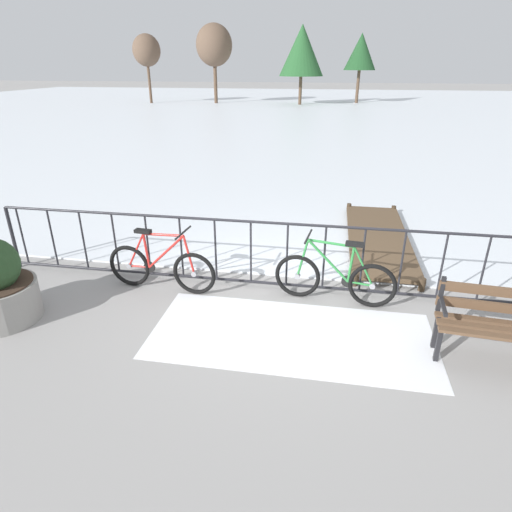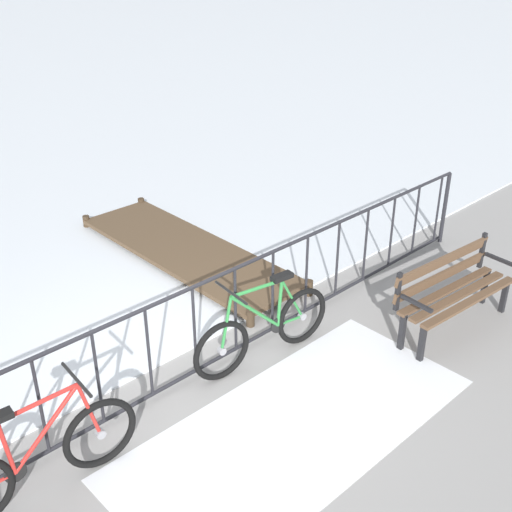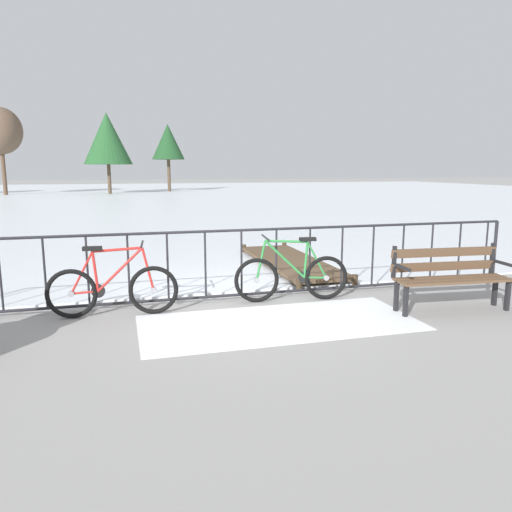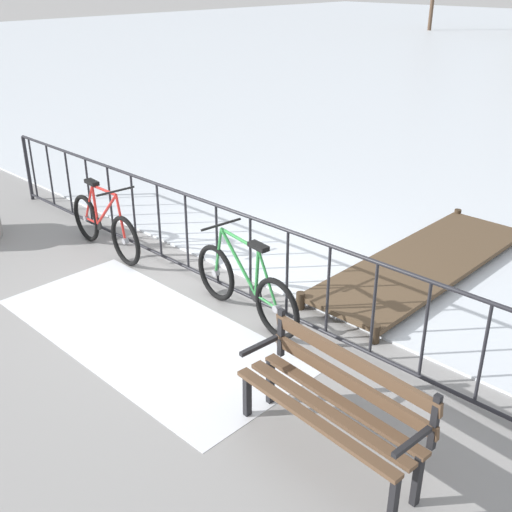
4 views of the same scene
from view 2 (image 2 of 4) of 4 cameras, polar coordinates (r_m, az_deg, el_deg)
name	(u,v)px [view 2 (image 2 of 4)]	position (r m, az deg, el deg)	size (l,w,h in m)	color
ground_plane	(197,376)	(6.67, -5.28, -10.62)	(160.00, 160.00, 0.00)	gray
snow_patch	(296,426)	(6.09, 3.57, -14.90)	(3.53, 1.57, 0.01)	white
railing_fence	(194,331)	(6.34, -5.50, -6.64)	(9.06, 0.06, 1.07)	#232328
bicycle_near_railing	(264,330)	(6.66, 0.70, -6.57)	(1.71, 0.52, 0.97)	black
bicycle_second	(38,460)	(5.54, -18.82, -16.80)	(1.71, 0.52, 0.97)	black
park_bench	(452,287)	(7.44, 17.04, -2.64)	(1.63, 0.61, 0.89)	brown
wooden_dock	(187,250)	(8.80, -6.20, 0.49)	(1.10, 3.72, 0.20)	brown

